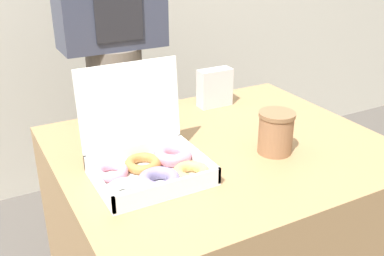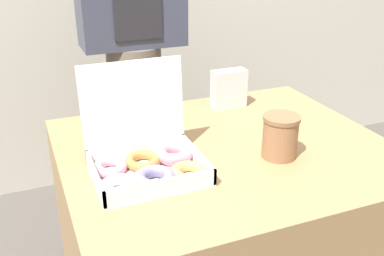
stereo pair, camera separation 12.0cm
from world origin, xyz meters
name	(u,v)px [view 1 (the left image)]	position (x,y,z in m)	size (l,w,h in m)	color
table	(218,239)	(0.00, 0.00, 0.36)	(0.98, 0.83, 0.71)	#99754C
donut_box	(150,163)	(-0.26, -0.07, 0.75)	(0.31, 0.26, 0.28)	white
coffee_cup	(276,132)	(0.11, -0.11, 0.78)	(0.11, 0.11, 0.13)	#8C6042
napkin_holder	(215,88)	(0.15, 0.30, 0.78)	(0.13, 0.05, 0.14)	silver
person_customer	(113,46)	(-0.09, 0.69, 0.88)	(0.41, 0.23, 1.64)	#665B51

